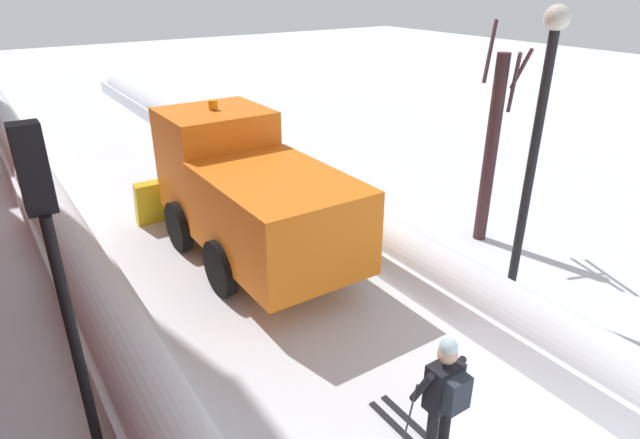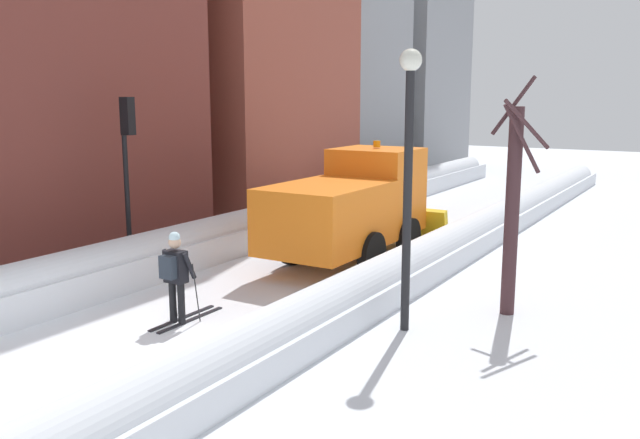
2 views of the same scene
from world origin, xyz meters
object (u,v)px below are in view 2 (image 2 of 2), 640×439
at_px(skier, 176,273).
at_px(street_lamp, 408,156).
at_px(traffic_light_pole, 128,151).
at_px(bare_tree_near, 513,206).
at_px(plow_truck, 352,206).

relative_size(skier, street_lamp, 0.35).
relative_size(traffic_light_pole, street_lamp, 0.84).
bearing_deg(skier, traffic_light_pole, 147.43).
distance_m(traffic_light_pole, bare_tree_near, 9.01).
bearing_deg(bare_tree_near, plow_truck, 154.93).
height_order(plow_truck, street_lamp, street_lamp).
xyz_separation_m(skier, traffic_light_pole, (-3.54, 2.26, 2.02)).
bearing_deg(traffic_light_pole, skier, -32.57).
distance_m(plow_truck, skier, 6.18).
bearing_deg(traffic_light_pole, bare_tree_near, 10.52).
height_order(street_lamp, bare_tree_near, street_lamp).
xyz_separation_m(traffic_light_pole, street_lamp, (7.44, -0.31, 0.24)).
xyz_separation_m(plow_truck, traffic_light_pole, (-4.04, -3.88, 1.55)).
relative_size(plow_truck, traffic_light_pole, 1.39).
bearing_deg(traffic_light_pole, street_lamp, -2.36).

